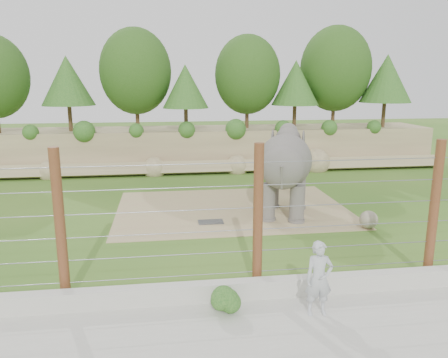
{
  "coord_description": "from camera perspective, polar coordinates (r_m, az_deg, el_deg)",
  "views": [
    {
      "loc": [
        -2.39,
        -15.22,
        5.55
      ],
      "look_at": [
        0.0,
        2.0,
        1.6
      ],
      "focal_mm": 35.0,
      "sensor_mm": 36.0,
      "label": 1
    }
  ],
  "objects": [
    {
      "name": "walkway_shrub",
      "position": [
        10.86,
        0.45,
        -15.97
      ],
      "size": [
        0.63,
        0.63,
        0.63
      ],
      "primitive_type": "sphere",
      "color": "#1B501B",
      "rests_on": "walkway"
    },
    {
      "name": "walkway",
      "position": [
        10.2,
        7.42,
        -20.26
      ],
      "size": [
        26.0,
        4.0,
        0.01
      ],
      "primitive_type": "cube",
      "color": "beige",
      "rests_on": "ground"
    },
    {
      "name": "retaining_wall",
      "position": [
        11.76,
        4.84,
        -14.05
      ],
      "size": [
        26.0,
        0.35,
        0.5
      ],
      "primitive_type": "cube",
      "color": "beige",
      "rests_on": "ground"
    },
    {
      "name": "back_embankment",
      "position": [
        28.1,
        -1.83,
        9.56
      ],
      "size": [
        30.0,
        5.52,
        8.77
      ],
      "color": "#8A7556",
      "rests_on": "ground"
    },
    {
      "name": "elephant",
      "position": [
        18.25,
        7.92,
        0.76
      ],
      "size": [
        3.23,
        4.78,
        3.57
      ],
      "primitive_type": null,
      "rotation": [
        0.0,
        0.0,
        -0.34
      ],
      "color": "#5F5B56",
      "rests_on": "ground"
    },
    {
      "name": "barrier_fence",
      "position": [
        11.54,
        4.46,
        -5.16
      ],
      "size": [
        20.26,
        0.26,
        4.0
      ],
      "color": "#5E2515",
      "rests_on": "ground"
    },
    {
      "name": "ground",
      "position": [
        16.38,
        0.97,
        -7.01
      ],
      "size": [
        90.0,
        90.0,
        0.0
      ],
      "primitive_type": "plane",
      "color": "#32601B",
      "rests_on": "ground"
    },
    {
      "name": "dirt_patch",
      "position": [
        19.26,
        1.07,
        -3.92
      ],
      "size": [
        10.0,
        7.0,
        0.02
      ],
      "primitive_type": "cube",
      "color": "tan",
      "rests_on": "ground"
    },
    {
      "name": "drain_grate",
      "position": [
        17.46,
        -1.74,
        -5.62
      ],
      "size": [
        1.0,
        0.6,
        0.03
      ],
      "primitive_type": "cube",
      "color": "#262628",
      "rests_on": "dirt_patch"
    },
    {
      "name": "zookeeper",
      "position": [
        10.89,
        12.29,
        -12.59
      ],
      "size": [
        0.69,
        0.46,
        1.85
      ],
      "primitive_type": "imported",
      "rotation": [
        0.0,
        0.0,
        -0.03
      ],
      "color": "#A1A6AA",
      "rests_on": "walkway"
    },
    {
      "name": "stone_ball",
      "position": [
        17.54,
        18.37,
        -5.07
      ],
      "size": [
        0.69,
        0.69,
        0.69
      ],
      "primitive_type": "sphere",
      "color": "gray",
      "rests_on": "dirt_patch"
    }
  ]
}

